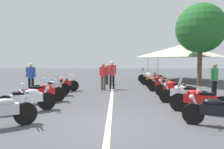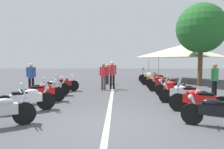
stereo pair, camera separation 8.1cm
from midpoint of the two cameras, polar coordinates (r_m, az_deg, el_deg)
ground_plane at (r=6.54m, az=-1.29°, el=-12.92°), size 80.00×80.00×0.00m
lane_centre_stripe at (r=10.38m, az=-0.41°, el=-6.57°), size 16.87×0.16×0.01m
motorcycle_left_row_1 at (r=8.50m, az=-21.29°, el=-5.95°), size 1.26×1.82×1.22m
motorcycle_left_row_2 at (r=10.04m, az=-17.78°, el=-4.40°), size 1.27×1.84×1.22m
motorcycle_left_row_3 at (r=11.60m, az=-15.66°, el=-3.32°), size 1.26×1.74×1.01m
motorcycle_left_row_4 at (r=13.13m, az=-13.16°, el=-2.46°), size 1.31×1.90×1.00m
motorcycle_right_row_0 at (r=6.87m, az=25.60°, el=-8.59°), size 0.99×1.90×0.99m
motorcycle_right_row_1 at (r=8.32m, az=21.34°, el=-6.17°), size 1.09×1.93×1.22m
motorcycle_right_row_2 at (r=9.83m, az=17.84°, el=-4.67°), size 1.01×2.03×1.19m
motorcycle_right_row_3 at (r=11.45m, az=15.61°, el=-3.47°), size 1.16×1.82×0.99m
motorcycle_right_row_4 at (r=13.03m, az=13.22°, el=-2.51°), size 1.11×1.86×1.19m
motorcycle_right_row_5 at (r=14.68m, az=12.23°, el=-1.82°), size 1.03×1.91×0.98m
motorcycle_right_row_6 at (r=16.32m, az=10.65°, el=-1.20°), size 0.99×1.95×1.00m
motorcycle_right_row_7 at (r=18.03m, az=9.80°, el=-0.65°), size 1.18×1.96×1.22m
bystander_0 at (r=13.25m, az=-20.43°, el=-0.24°), size 0.32×0.53×1.69m
bystander_1 at (r=12.00m, az=24.82°, el=-0.73°), size 0.32×0.47×1.70m
bystander_2 at (r=13.55m, az=-2.43°, el=0.02°), size 0.32×0.50×1.66m
bystander_3 at (r=14.00m, az=-0.17°, el=0.46°), size 0.32×0.53×1.78m
bystander_4 at (r=16.75m, az=-1.53°, el=0.54°), size 0.44×0.36×1.56m
roadside_tree_0 at (r=17.04m, az=21.83°, el=11.00°), size 3.49×3.49×5.84m
event_tent at (r=20.61m, az=17.55°, el=5.84°), size 5.81×5.81×3.20m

